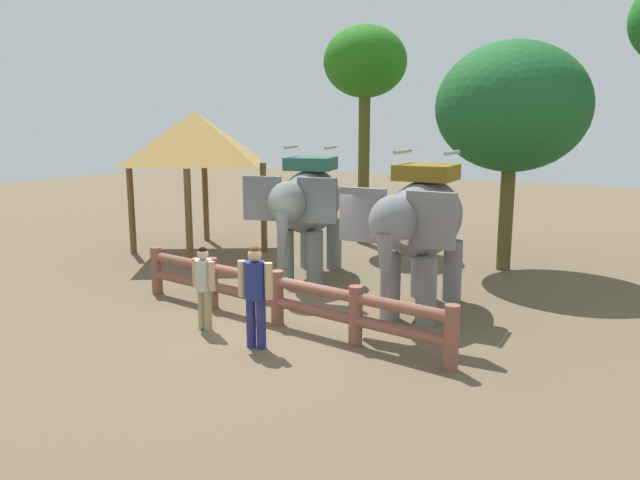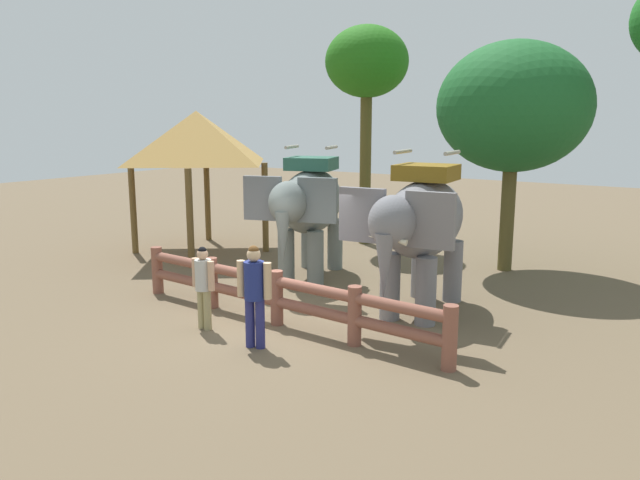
{
  "view_description": "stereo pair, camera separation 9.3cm",
  "coord_description": "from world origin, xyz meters",
  "px_view_note": "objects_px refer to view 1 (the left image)",
  "views": [
    {
      "loc": [
        6.9,
        -8.87,
        3.85
      ],
      "look_at": [
        0.0,
        1.54,
        1.4
      ],
      "focal_mm": 34.85,
      "sensor_mm": 36.0,
      "label": 1
    },
    {
      "loc": [
        6.98,
        -8.82,
        3.85
      ],
      "look_at": [
        0.0,
        1.54,
        1.4
      ],
      "focal_mm": 34.85,
      "sensor_mm": 36.0,
      "label": 2
    }
  ],
  "objects_px": {
    "thatched_shelter": "(195,138)",
    "tree_far_left": "(512,108)",
    "elephant_near_left": "(308,205)",
    "tourist_man_in_blue": "(204,282)",
    "elephant_center": "(421,224)",
    "tourist_woman_in_black": "(255,289)",
    "log_fence": "(277,294)",
    "tree_far_right": "(365,66)"
  },
  "relations": [
    {
      "from": "thatched_shelter",
      "to": "tree_far_left",
      "type": "xyz_separation_m",
      "value": [
        8.06,
        2.82,
        0.81
      ]
    },
    {
      "from": "elephant_near_left",
      "to": "tourist_man_in_blue",
      "type": "relative_size",
      "value": 2.46
    },
    {
      "from": "elephant_center",
      "to": "tourist_man_in_blue",
      "type": "relative_size",
      "value": 2.44
    },
    {
      "from": "elephant_center",
      "to": "tree_far_left",
      "type": "distance_m",
      "value": 5.11
    },
    {
      "from": "tourist_woman_in_black",
      "to": "elephant_near_left",
      "type": "bearing_deg",
      "value": 113.9
    },
    {
      "from": "log_fence",
      "to": "tree_far_left",
      "type": "xyz_separation_m",
      "value": [
        2.21,
        6.72,
        3.5
      ]
    },
    {
      "from": "thatched_shelter",
      "to": "tree_far_right",
      "type": "height_order",
      "value": "tree_far_right"
    },
    {
      "from": "elephant_center",
      "to": "tourist_woman_in_black",
      "type": "relative_size",
      "value": 2.14
    },
    {
      "from": "log_fence",
      "to": "thatched_shelter",
      "type": "distance_m",
      "value": 7.53
    },
    {
      "from": "elephant_center",
      "to": "thatched_shelter",
      "type": "distance_m",
      "value": 8.09
    },
    {
      "from": "tourist_man_in_blue",
      "to": "tree_far_right",
      "type": "height_order",
      "value": "tree_far_right"
    },
    {
      "from": "elephant_center",
      "to": "tree_far_left",
      "type": "bearing_deg",
      "value": 86.19
    },
    {
      "from": "tree_far_right",
      "to": "tree_far_left",
      "type": "bearing_deg",
      "value": -12.07
    },
    {
      "from": "thatched_shelter",
      "to": "tree_far_left",
      "type": "bearing_deg",
      "value": 19.27
    },
    {
      "from": "tree_far_right",
      "to": "tourist_man_in_blue",
      "type": "bearing_deg",
      "value": -79.63
    },
    {
      "from": "tourist_woman_in_black",
      "to": "thatched_shelter",
      "type": "distance_m",
      "value": 8.38
    },
    {
      "from": "tourist_woman_in_black",
      "to": "tree_far_right",
      "type": "xyz_separation_m",
      "value": [
        -2.98,
        8.9,
        4.35
      ]
    },
    {
      "from": "elephant_center",
      "to": "tourist_man_in_blue",
      "type": "height_order",
      "value": "elephant_center"
    },
    {
      "from": "tree_far_right",
      "to": "elephant_near_left",
      "type": "bearing_deg",
      "value": -76.98
    },
    {
      "from": "thatched_shelter",
      "to": "tree_far_right",
      "type": "distance_m",
      "value": 5.48
    },
    {
      "from": "elephant_center",
      "to": "tourist_woman_in_black",
      "type": "height_order",
      "value": "elephant_center"
    },
    {
      "from": "log_fence",
      "to": "tourist_man_in_blue",
      "type": "xyz_separation_m",
      "value": [
        -0.96,
        -0.95,
        0.3
      ]
    },
    {
      "from": "thatched_shelter",
      "to": "tourist_man_in_blue",
      "type": "bearing_deg",
      "value": -44.77
    },
    {
      "from": "tourist_man_in_blue",
      "to": "tree_far_left",
      "type": "relative_size",
      "value": 0.27
    },
    {
      "from": "thatched_shelter",
      "to": "tree_far_left",
      "type": "height_order",
      "value": "tree_far_left"
    },
    {
      "from": "log_fence",
      "to": "tourist_man_in_blue",
      "type": "height_order",
      "value": "tourist_man_in_blue"
    },
    {
      "from": "tourist_man_in_blue",
      "to": "tree_far_right",
      "type": "xyz_separation_m",
      "value": [
        -1.59,
        8.69,
        4.48
      ]
    },
    {
      "from": "log_fence",
      "to": "elephant_near_left",
      "type": "bearing_deg",
      "value": 115.11
    },
    {
      "from": "elephant_near_left",
      "to": "tourist_woman_in_black",
      "type": "xyz_separation_m",
      "value": [
        1.93,
        -4.35,
        -0.78
      ]
    },
    {
      "from": "elephant_center",
      "to": "log_fence",
      "type": "bearing_deg",
      "value": -131.36
    },
    {
      "from": "tourist_woman_in_black",
      "to": "thatched_shelter",
      "type": "height_order",
      "value": "thatched_shelter"
    },
    {
      "from": "log_fence",
      "to": "tree_far_left",
      "type": "bearing_deg",
      "value": 71.79
    },
    {
      "from": "elephant_near_left",
      "to": "tree_far_left",
      "type": "bearing_deg",
      "value": 43.53
    },
    {
      "from": "elephant_near_left",
      "to": "tree_far_left",
      "type": "height_order",
      "value": "tree_far_left"
    },
    {
      "from": "elephant_center",
      "to": "tree_far_right",
      "type": "relative_size",
      "value": 0.58
    },
    {
      "from": "tourist_man_in_blue",
      "to": "log_fence",
      "type": "bearing_deg",
      "value": 44.74
    },
    {
      "from": "tree_far_left",
      "to": "thatched_shelter",
      "type": "bearing_deg",
      "value": -160.73
    },
    {
      "from": "tourist_woman_in_black",
      "to": "tourist_man_in_blue",
      "type": "xyz_separation_m",
      "value": [
        -1.39,
        0.21,
        -0.13
      ]
    },
    {
      "from": "log_fence",
      "to": "thatched_shelter",
      "type": "relative_size",
      "value": 1.81
    },
    {
      "from": "tree_far_left",
      "to": "tree_far_right",
      "type": "bearing_deg",
      "value": 167.93
    },
    {
      "from": "thatched_shelter",
      "to": "elephant_center",
      "type": "bearing_deg",
      "value": -12.62
    },
    {
      "from": "elephant_near_left",
      "to": "elephant_center",
      "type": "xyz_separation_m",
      "value": [
        3.41,
        -1.03,
        0.02
      ]
    }
  ]
}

